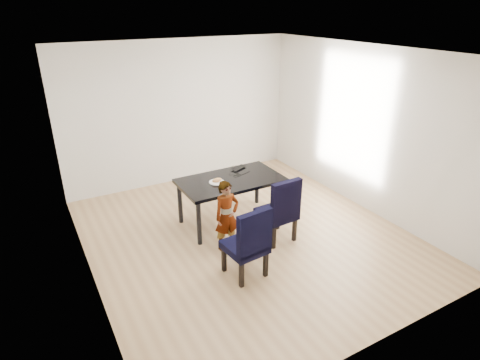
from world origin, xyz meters
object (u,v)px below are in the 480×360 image
chair_left (245,241)px  plate (217,182)px  chair_right (277,208)px  child (227,216)px  dining_table (231,201)px  laptop (237,167)px

chair_left → plate: 1.34m
chair_left → chair_right: chair_right is taller
chair_right → child: 0.77m
dining_table → plate: 0.45m
dining_table → child: 0.78m
dining_table → laptop: bearing=49.3°
chair_right → laptop: (-0.04, 1.13, 0.25)m
plate → chair_right: bearing=-52.5°
dining_table → chair_left: chair_left is taller
chair_left → child: child is taller
chair_right → plate: chair_right is taller
child → dining_table: bearing=55.2°
laptop → child: bearing=30.9°
chair_left → laptop: chair_left is taller
chair_left → child: bearing=76.9°
chair_right → laptop: chair_right is taller
plate → laptop: laptop is taller
dining_table → plate: size_ratio=6.79×
dining_table → plate: bearing=-177.8°
chair_right → plate: size_ratio=4.31×
dining_table → laptop: laptop is taller
chair_left → laptop: size_ratio=3.41×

